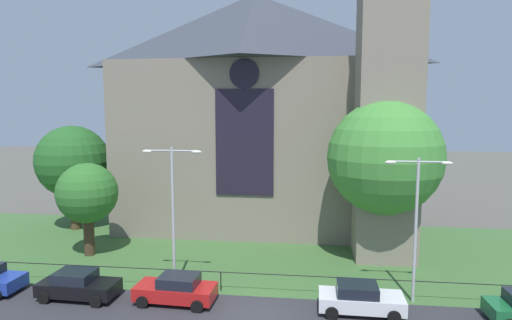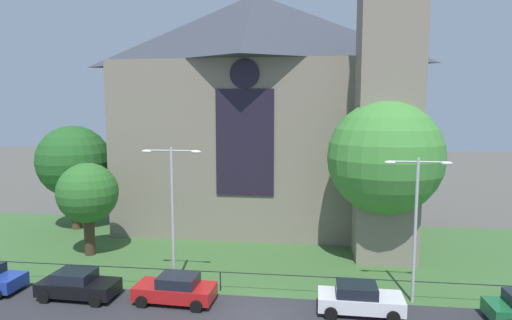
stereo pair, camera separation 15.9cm
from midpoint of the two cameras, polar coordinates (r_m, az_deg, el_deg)
The scene contains 12 objects.
ground at distance 32.45m, azimuth 1.87°, elevation -11.67°, with size 160.00×160.00×0.00m, color #56544C.
grass_verge at distance 30.56m, azimuth 1.52°, elevation -12.84°, with size 120.00×20.00×0.01m, color #3D6633.
church_building at distance 37.95m, azimuth 0.76°, elevation 6.76°, with size 23.20×16.20×26.00m.
iron_railing at distance 25.43m, azimuth -4.81°, elevation -14.64°, with size 30.84×0.07×1.13m.
tree_right_near at distance 29.66m, azimuth 16.32°, elevation 0.25°, with size 7.49×7.49×10.81m.
tree_left_far at distance 39.90m, azimuth -22.91°, elevation -0.24°, with size 6.05×6.05×8.84m.
tree_left_near at distance 32.52m, azimuth -21.31°, elevation -4.13°, with size 4.17×4.17×6.52m.
streetlamp_near at distance 24.81m, azimuth -11.00°, elevation -5.14°, with size 3.37×0.26×8.13m.
streetlamp_far at distance 24.29m, azimuth 20.05°, elevation -6.23°, with size 3.37×0.26×7.72m.
parked_car_black at distance 26.40m, azimuth -22.39°, elevation -14.85°, with size 4.25×2.13×1.51m.
parked_car_red at distance 24.42m, azimuth -10.55°, elevation -16.24°, with size 4.28×2.19×1.51m.
parked_car_white at distance 23.55m, azimuth 13.24°, elevation -17.21°, with size 4.22×2.07×1.51m.
Camera 1 is at (2.69, -20.68, 10.20)m, focal length 30.63 mm.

